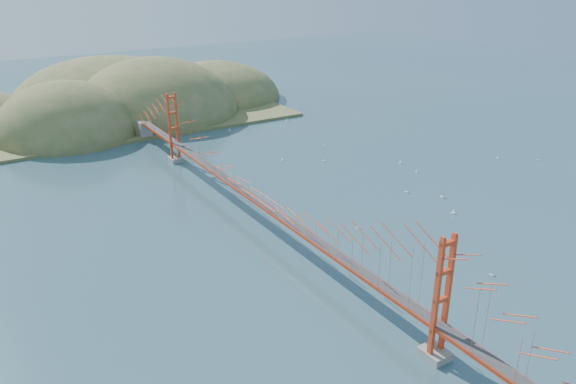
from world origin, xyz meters
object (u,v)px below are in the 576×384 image
sailboat_2 (453,213)px  sailboat_0 (358,227)px  bridge (261,175)px  sailboat_1 (407,191)px

sailboat_2 → sailboat_0: (-13.74, 3.22, -0.02)m
bridge → sailboat_2: size_ratio=126.41×
sailboat_2 → sailboat_1: 8.89m
sailboat_2 → sailboat_0: bearing=166.8°
sailboat_1 → bridge: bearing=176.9°
sailboat_0 → sailboat_1: size_ratio=0.79×
bridge → sailboat_0: size_ratio=159.73×
bridge → sailboat_1: size_ratio=126.48×
bridge → sailboat_2: (23.79, -10.16, -6.85)m
sailboat_2 → sailboat_0: sailboat_2 is taller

